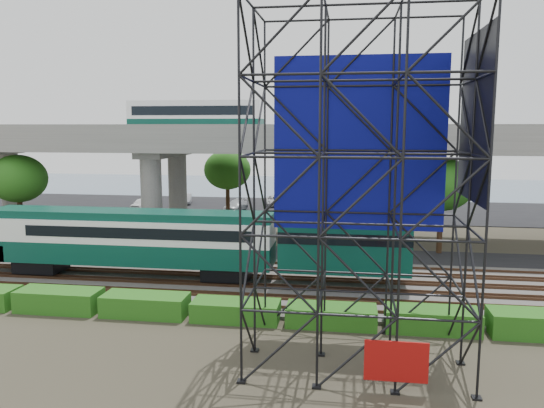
# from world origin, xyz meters

# --- Properties ---
(ground) EXTENTS (140.00, 140.00, 0.00)m
(ground) POSITION_xyz_m (0.00, 0.00, 0.00)
(ground) COLOR #474233
(ground) RESTS_ON ground
(ballast_bed) EXTENTS (90.00, 12.00, 0.20)m
(ballast_bed) POSITION_xyz_m (0.00, 2.00, 0.10)
(ballast_bed) COLOR slate
(ballast_bed) RESTS_ON ground
(service_road) EXTENTS (90.00, 5.00, 0.08)m
(service_road) POSITION_xyz_m (0.00, 10.50, 0.04)
(service_road) COLOR black
(service_road) RESTS_ON ground
(parking_lot) EXTENTS (90.00, 18.00, 0.08)m
(parking_lot) POSITION_xyz_m (0.00, 34.00, 0.04)
(parking_lot) COLOR black
(parking_lot) RESTS_ON ground
(harbor_water) EXTENTS (140.00, 40.00, 0.03)m
(harbor_water) POSITION_xyz_m (0.00, 56.00, 0.01)
(harbor_water) COLOR slate
(harbor_water) RESTS_ON ground
(rail_tracks) EXTENTS (90.00, 9.52, 0.16)m
(rail_tracks) POSITION_xyz_m (0.00, 2.00, 0.28)
(rail_tracks) COLOR #472D1E
(rail_tracks) RESTS_ON ballast_bed
(commuter_train) EXTENTS (29.30, 3.06, 4.30)m
(commuter_train) POSITION_xyz_m (-5.33, 2.00, 2.88)
(commuter_train) COLOR black
(commuter_train) RESTS_ON rail_tracks
(overpass) EXTENTS (80.00, 12.00, 12.40)m
(overpass) POSITION_xyz_m (-0.51, 16.00, 8.21)
(overpass) COLOR #9E9B93
(overpass) RESTS_ON ground
(scaffold_tower) EXTENTS (9.36, 6.36, 15.00)m
(scaffold_tower) POSITION_xyz_m (7.19, -7.98, 7.47)
(scaffold_tower) COLOR black
(scaffold_tower) RESTS_ON ground
(hedge_strip) EXTENTS (34.60, 1.80, 1.20)m
(hedge_strip) POSITION_xyz_m (1.01, -4.30, 0.56)
(hedge_strip) COLOR #1F5F15
(hedge_strip) RESTS_ON ground
(trees) EXTENTS (40.94, 16.94, 7.69)m
(trees) POSITION_xyz_m (-4.67, 16.17, 5.57)
(trees) COLOR #382314
(trees) RESTS_ON ground
(suv) EXTENTS (5.18, 3.38, 1.32)m
(suv) POSITION_xyz_m (-18.93, 10.52, 0.74)
(suv) COLOR black
(suv) RESTS_ON service_road
(parked_cars) EXTENTS (37.37, 9.73, 1.29)m
(parked_cars) POSITION_xyz_m (-0.69, 33.52, 0.69)
(parked_cars) COLOR white
(parked_cars) RESTS_ON parking_lot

